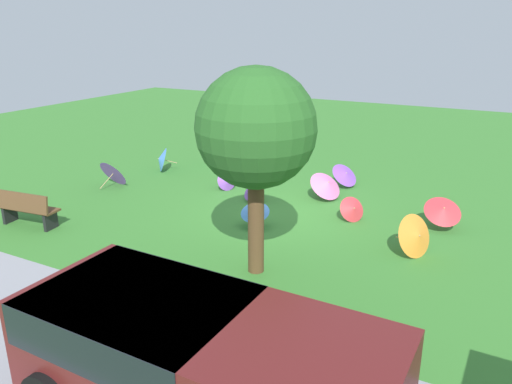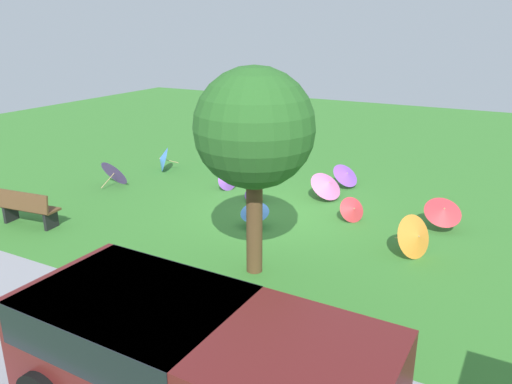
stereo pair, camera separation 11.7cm
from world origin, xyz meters
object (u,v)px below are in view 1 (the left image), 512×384
Objects in this scene: parasol_orange_1 at (417,236)px; parasol_purple_6 at (227,181)px; parasol_blue_1 at (161,159)px; parasol_teal_0 at (213,153)px; parasol_pink_1 at (327,184)px; parasol_red_1 at (353,209)px; parasol_purple_1 at (345,174)px; park_bench at (26,208)px; parasol_purple_0 at (114,172)px; parasol_blue_0 at (255,210)px; parasol_purple_4 at (252,190)px; van_dark at (191,356)px; parasol_red_0 at (443,210)px; shade_tree at (256,130)px.

parasol_orange_1 reaches higher than parasol_purple_6.
parasol_blue_1 and parasol_teal_0 have the same top height.
parasol_pink_1 is 5.05m from parasol_teal_0.
parasol_blue_1 reaches higher than parasol_red_1.
park_bench is at bearing 48.52° from parasol_purple_1.
parasol_pink_1 is 1.18× the size of parasol_purple_0.
parasol_purple_1 is at bearing -53.90° from parasol_orange_1.
parasol_blue_0 is 1.00× the size of parasol_purple_4.
parasol_purple_4 is (-4.35, -0.66, -0.09)m from parasol_purple_0.
van_dark is 8.05m from parasol_purple_4.
parasol_blue_1 is 4.29m from parasol_purple_4.
parasol_blue_1 is 1.11× the size of parasol_purple_4.
parasol_orange_1 is at bearing 163.56° from parasol_purple_4.
parasol_pink_1 is 1.48× the size of parasol_red_1.
parasol_red_0 is at bearing -173.62° from parasol_purple_0.
parasol_pink_1 is 1.77× the size of parasol_purple_6.
parasol_blue_1 is 1.86m from parasol_teal_0.
parasol_red_1 is 0.91× the size of parasol_blue_1.
parasol_red_0 is 1.28× the size of parasol_blue_1.
parasol_teal_0 is 1.20× the size of parasol_purple_4.
park_bench reaches higher than parasol_purple_1.
parasol_purple_4 is (-3.03, 2.79, -0.07)m from parasol_teal_0.
parasol_purple_1 is (-0.10, -1.34, -0.05)m from parasol_pink_1.
parasol_blue_0 is 5.73m from parasol_blue_1.
shade_tree reaches higher than van_dark.
parasol_blue_0 is at bearing 132.34° from parasol_teal_0.
van_dark is 7.37m from parasol_red_1.
van_dark reaches higher than parasol_red_1.
van_dark is 3.88× the size of parasol_pink_1.
parasol_purple_1 is (-0.95, -4.02, -0.02)m from parasol_blue_0.
park_bench reaches higher than parasol_blue_0.
parasol_red_1 is 6.57m from parasol_teal_0.
shade_tree is 8.14m from parasol_blue_1.
van_dark reaches higher than parasol_purple_6.
van_dark is at bearing 77.00° from parasol_red_0.
parasol_blue_0 is 0.75× the size of parasol_orange_1.
park_bench is (7.12, -3.29, -0.45)m from van_dark.
parasol_blue_0 is at bearing 76.70° from parasol_purple_1.
parasol_blue_1 is at bearing -5.56° from parasol_red_0.
shade_tree is at bearing 53.09° from parasol_red_0.
van_dark is at bearing 118.24° from parasol_purple_6.
van_dark is 9.04m from parasol_purple_6.
van_dark is 5.24× the size of parasol_blue_1.
shade_tree is at bearing 91.40° from parasol_purple_1.
shade_tree is 5.93× the size of parasol_purple_6.
parasol_blue_0 is 2.82m from parasol_pink_1.
parasol_teal_0 reaches higher than parasol_red_1.
parasol_purple_0 is 1.50× the size of parasol_purple_6.
parasol_blue_0 is 2.48m from parasol_red_1.
shade_tree reaches higher than parasol_purple_6.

